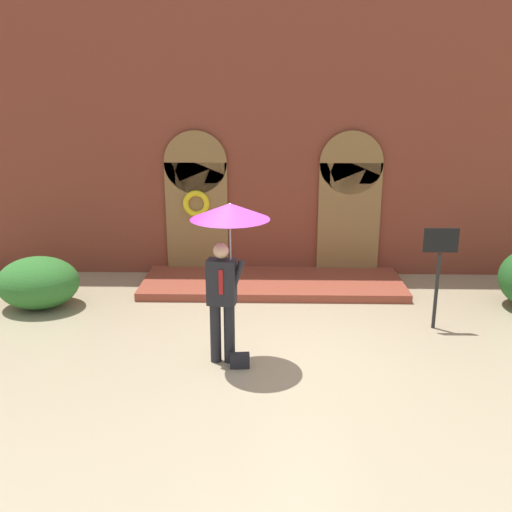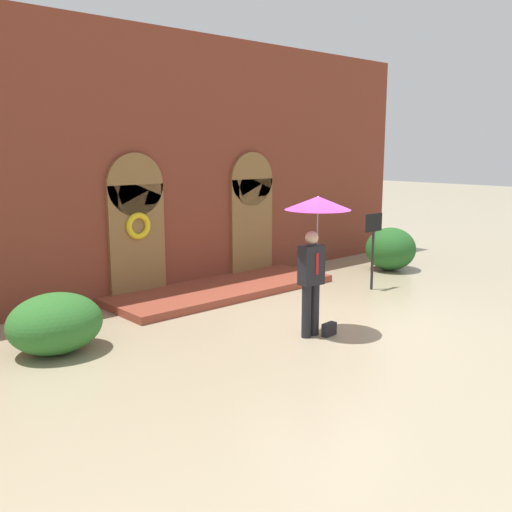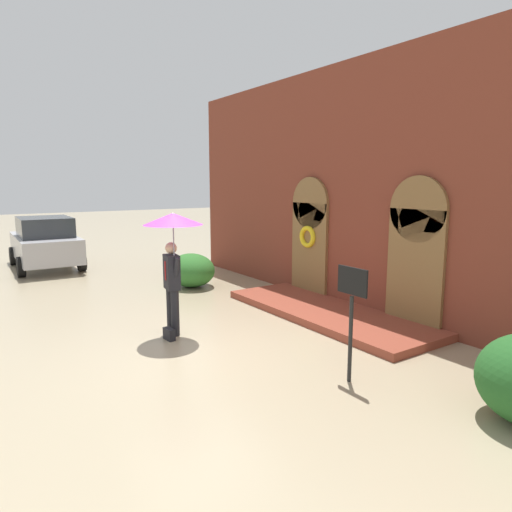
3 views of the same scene
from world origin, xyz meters
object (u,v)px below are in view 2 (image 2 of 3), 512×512
shrub_left (55,323)px  handbag (329,329)px  sign_post (373,238)px  shrub_right (391,249)px  person_with_umbrella (316,224)px

shrub_left → handbag: bearing=-31.4°
handbag → sign_post: size_ratio=0.16×
shrub_left → sign_post: bearing=-6.6°
handbag → sign_post: 3.66m
shrub_left → shrub_right: bearing=1.0°
person_with_umbrella → sign_post: bearing=21.2°
person_with_umbrella → shrub_left: person_with_umbrella is taller
sign_post → shrub_left: size_ratio=1.17×
handbag → shrub_right: shrub_right is taller
sign_post → shrub_right: size_ratio=1.31×
handbag → shrub_left: (-3.78, 2.30, 0.36)m
sign_post → shrub_left: sign_post is taller
handbag → shrub_right: 5.82m
sign_post → shrub_left: bearing=173.4°
shrub_left → shrub_right: shrub_right is taller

